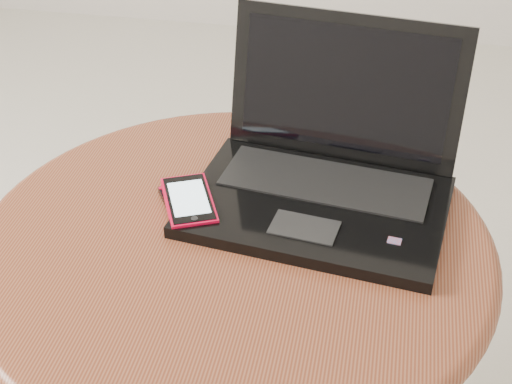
# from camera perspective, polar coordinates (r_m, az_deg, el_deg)

# --- Properties ---
(table) EXTENTS (0.66, 0.66, 0.52)m
(table) POSITION_cam_1_polar(r_m,az_deg,el_deg) (1.02, -1.63, -8.20)
(table) COLOR #5B3214
(table) RESTS_ON ground
(laptop) EXTENTS (0.36, 0.32, 0.21)m
(laptop) POSITION_cam_1_polar(r_m,az_deg,el_deg) (1.00, 5.26, 1.61)
(laptop) COLOR black
(laptop) RESTS_ON table
(phone_black) EXTENTS (0.10, 0.11, 0.01)m
(phone_black) POSITION_cam_1_polar(r_m,az_deg,el_deg) (0.99, -5.21, -1.05)
(phone_black) COLOR black
(phone_black) RESTS_ON table
(phone_pink) EXTENTS (0.10, 0.13, 0.01)m
(phone_pink) POSITION_cam_1_polar(r_m,az_deg,el_deg) (0.98, -5.10, -0.74)
(phone_pink) COLOR red
(phone_pink) RESTS_ON phone_black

